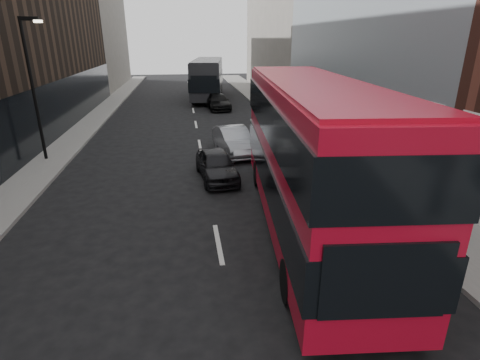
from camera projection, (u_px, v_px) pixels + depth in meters
name	position (u px, v px, depth m)	size (l,w,h in m)	color
sidewalk_right	(294.00, 123.00, 28.74)	(3.00, 80.00, 0.15)	slate
sidewalk_left	(83.00, 130.00, 26.58)	(2.00, 80.00, 0.15)	slate
building_victorian	(285.00, 7.00, 43.46)	(6.50, 24.00, 21.00)	#625E57
building_left_mid	(37.00, 27.00, 28.26)	(5.00, 24.00, 14.00)	black
building_left_far	(97.00, 36.00, 48.78)	(5.00, 20.00, 13.00)	#625E57
street_lamp	(33.00, 81.00, 18.62)	(1.06, 0.22, 7.00)	black
red_bus	(309.00, 150.00, 12.16)	(4.07, 12.56, 4.99)	#B30B21
grey_bus	(208.00, 78.00, 40.65)	(4.55, 12.90, 4.09)	black
car_a	(216.00, 165.00, 17.36)	(1.61, 4.01, 1.37)	black
car_b	(234.00, 141.00, 21.24)	(1.57, 4.49, 1.48)	gray
car_c	(218.00, 102.00, 34.66)	(1.93, 4.76, 1.38)	black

